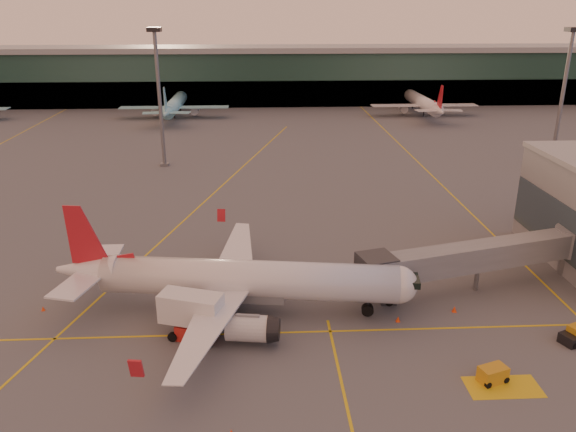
{
  "coord_description": "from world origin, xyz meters",
  "views": [
    {
      "loc": [
        -1.29,
        -40.83,
        28.83
      ],
      "look_at": [
        1.9,
        23.2,
        5.0
      ],
      "focal_mm": 35.0,
      "sensor_mm": 36.0,
      "label": 1
    }
  ],
  "objects_px": {
    "main_airplane": "(237,280)",
    "gpu_cart": "(493,375)",
    "catering_truck": "(192,313)",
    "pushback_tug": "(576,336)"
  },
  "relations": [
    {
      "from": "main_airplane",
      "to": "gpu_cart",
      "type": "xyz_separation_m",
      "value": [
        21.29,
        -12.34,
        -2.89
      ]
    },
    {
      "from": "gpu_cart",
      "to": "pushback_tug",
      "type": "xyz_separation_m",
      "value": [
        9.94,
        5.34,
        -0.03
      ]
    },
    {
      "from": "catering_truck",
      "to": "pushback_tug",
      "type": "relative_size",
      "value": 1.81
    },
    {
      "from": "catering_truck",
      "to": "gpu_cart",
      "type": "relative_size",
      "value": 2.34
    },
    {
      "from": "catering_truck",
      "to": "gpu_cart",
      "type": "distance_m",
      "value": 26.53
    },
    {
      "from": "main_airplane",
      "to": "catering_truck",
      "type": "bearing_deg",
      "value": -124.35
    },
    {
      "from": "pushback_tug",
      "to": "catering_truck",
      "type": "bearing_deg",
      "value": 152.09
    },
    {
      "from": "gpu_cart",
      "to": "catering_truck",
      "type": "bearing_deg",
      "value": 143.48
    },
    {
      "from": "catering_truck",
      "to": "gpu_cart",
      "type": "xyz_separation_m",
      "value": [
        25.25,
        -7.92,
        -1.85
      ]
    },
    {
      "from": "catering_truck",
      "to": "pushback_tug",
      "type": "height_order",
      "value": "catering_truck"
    }
  ]
}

